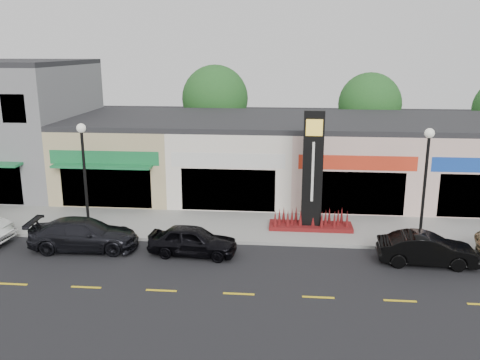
{
  "coord_description": "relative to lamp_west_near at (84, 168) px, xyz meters",
  "views": [
    {
      "loc": [
        1.66,
        -20.5,
        9.06
      ],
      "look_at": [
        -0.6,
        4.0,
        2.65
      ],
      "focal_mm": 38.0,
      "sensor_mm": 36.0,
      "label": 1
    }
  ],
  "objects": [
    {
      "name": "curb",
      "position": [
        8.0,
        -0.4,
        -3.4
      ],
      "size": [
        52.0,
        0.2,
        0.15
      ],
      "primitive_type": "cube",
      "color": "gray",
      "rests_on": "ground"
    },
    {
      "name": "tree_rear_mid",
      "position": [
        16.0,
        17.0,
        1.41
      ],
      "size": [
        4.8,
        4.8,
        7.29
      ],
      "color": "#382619",
      "rests_on": "ground"
    },
    {
      "name": "ground",
      "position": [
        8.0,
        -2.5,
        -3.48
      ],
      "size": [
        120.0,
        120.0,
        0.0
      ],
      "primitive_type": "plane",
      "color": "black",
      "rests_on": "ground"
    },
    {
      "name": "tree_rear_west",
      "position": [
        4.0,
        17.0,
        1.74
      ],
      "size": [
        5.2,
        5.2,
        7.83
      ],
      "color": "#382619",
      "rests_on": "ground"
    },
    {
      "name": "lamp_west_near",
      "position": [
        0.0,
        0.0,
        0.0
      ],
      "size": [
        0.44,
        0.44,
        5.47
      ],
      "color": "black",
      "rests_on": "sidewalk"
    },
    {
      "name": "lamp_east_near",
      "position": [
        16.0,
        0.0,
        0.0
      ],
      "size": [
        0.44,
        0.44,
        5.47
      ],
      "color": "black",
      "rests_on": "sidewalk"
    },
    {
      "name": "car_black_conv",
      "position": [
        15.79,
        -1.99,
        -2.8
      ],
      "size": [
        1.64,
        4.18,
        1.35
      ],
      "primitive_type": "imported",
      "rotation": [
        0.0,
        0.0,
        1.52
      ],
      "color": "black",
      "rests_on": "ground"
    },
    {
      "name": "shop_pink_w",
      "position": [
        13.5,
        8.97,
        -1.08
      ],
      "size": [
        7.0,
        10.01,
        4.8
      ],
      "color": "beige",
      "rests_on": "ground"
    },
    {
      "name": "sidewalk",
      "position": [
        8.0,
        1.85,
        -3.4
      ],
      "size": [
        52.0,
        4.3,
        0.15
      ],
      "primitive_type": "cube",
      "color": "gray",
      "rests_on": "ground"
    },
    {
      "name": "car_dark_sedan",
      "position": [
        0.46,
        -1.71,
        -2.75
      ],
      "size": [
        2.33,
        5.09,
        1.44
      ],
      "primitive_type": "imported",
      "rotation": [
        0.0,
        0.0,
        1.63
      ],
      "color": "black",
      "rests_on": "ground"
    },
    {
      "name": "pylon_sign",
      "position": [
        11.0,
        1.7,
        -1.2
      ],
      "size": [
        4.2,
        1.3,
        6.0
      ],
      "color": "#520E11",
      "rests_on": "sidewalk"
    },
    {
      "name": "shop_pink_e",
      "position": [
        20.5,
        8.97,
        -1.08
      ],
      "size": [
        7.0,
        10.01,
        4.8
      ],
      "color": "beige",
      "rests_on": "ground"
    },
    {
      "name": "shop_cream",
      "position": [
        6.5,
        8.97,
        -1.08
      ],
      "size": [
        7.0,
        10.01,
        4.8
      ],
      "color": "white",
      "rests_on": "ground"
    },
    {
      "name": "car_black_sedan",
      "position": [
        5.58,
        -1.9,
        -2.8
      ],
      "size": [
        1.89,
        4.08,
        1.36
      ],
      "primitive_type": "imported",
      "rotation": [
        0.0,
        0.0,
        1.5
      ],
      "color": "black",
      "rests_on": "ground"
    },
    {
      "name": "shop_beige",
      "position": [
        -0.5,
        8.96,
        -1.08
      ],
      "size": [
        7.0,
        10.85,
        4.8
      ],
      "color": "tan",
      "rests_on": "ground"
    }
  ]
}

